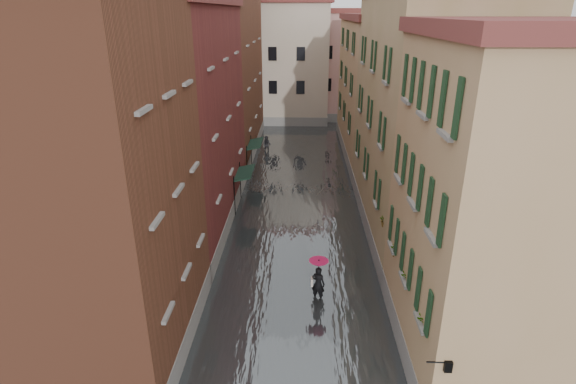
# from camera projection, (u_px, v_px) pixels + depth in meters

# --- Properties ---
(ground) EXTENTS (120.00, 120.00, 0.00)m
(ground) POSITION_uv_depth(u_px,v_px,m) (295.00, 316.00, 19.33)
(ground) COLOR #5B5B5D
(ground) RESTS_ON ground
(floodwater) EXTENTS (10.00, 60.00, 0.20)m
(floodwater) POSITION_uv_depth(u_px,v_px,m) (298.00, 197.00, 31.34)
(floodwater) COLOR #3E4345
(floodwater) RESTS_ON ground
(building_left_near) EXTENTS (6.00, 8.00, 13.00)m
(building_left_near) POSITION_uv_depth(u_px,v_px,m) (89.00, 191.00, 15.25)
(building_left_near) COLOR brown
(building_left_near) RESTS_ON ground
(building_left_mid) EXTENTS (6.00, 14.00, 12.50)m
(building_left_mid) POSITION_uv_depth(u_px,v_px,m) (176.00, 123.00, 25.54)
(building_left_mid) COLOR maroon
(building_left_mid) RESTS_ON ground
(building_left_far) EXTENTS (6.00, 16.00, 14.00)m
(building_left_far) POSITION_uv_depth(u_px,v_px,m) (220.00, 75.00, 39.16)
(building_left_far) COLOR brown
(building_left_far) RESTS_ON ground
(building_right_near) EXTENTS (6.00, 8.00, 11.50)m
(building_right_near) POSITION_uv_depth(u_px,v_px,m) (502.00, 217.00, 15.12)
(building_right_near) COLOR #A07D53
(building_right_near) RESTS_ON ground
(building_right_mid) EXTENTS (6.00, 14.00, 13.00)m
(building_right_mid) POSITION_uv_depth(u_px,v_px,m) (424.00, 121.00, 25.04)
(building_right_mid) COLOR tan
(building_right_mid) RESTS_ON ground
(building_right_far) EXTENTS (6.00, 16.00, 11.50)m
(building_right_far) POSITION_uv_depth(u_px,v_px,m) (380.00, 90.00, 39.22)
(building_right_far) COLOR #A07D53
(building_right_far) RESTS_ON ground
(building_end_cream) EXTENTS (12.00, 9.00, 13.00)m
(building_end_cream) POSITION_uv_depth(u_px,v_px,m) (275.00, 64.00, 52.21)
(building_end_cream) COLOR beige
(building_end_cream) RESTS_ON ground
(building_end_pink) EXTENTS (10.00, 9.00, 12.00)m
(building_end_pink) POSITION_uv_depth(u_px,v_px,m) (351.00, 66.00, 53.99)
(building_end_pink) COLOR #CD9990
(building_end_pink) RESTS_ON ground
(awning_near) EXTENTS (1.09, 2.84, 2.80)m
(awning_near) POSITION_uv_depth(u_px,v_px,m) (244.00, 174.00, 28.85)
(awning_near) COLOR black
(awning_near) RESTS_ON ground
(awning_far) EXTENTS (1.09, 3.07, 2.80)m
(awning_far) POSITION_uv_depth(u_px,v_px,m) (255.00, 145.00, 35.19)
(awning_far) COLOR black
(awning_far) RESTS_ON ground
(wall_lantern) EXTENTS (0.71, 0.22, 0.35)m
(wall_lantern) POSITION_uv_depth(u_px,v_px,m) (447.00, 365.00, 12.52)
(wall_lantern) COLOR black
(wall_lantern) RESTS_ON ground
(window_planters) EXTENTS (0.59, 8.10, 0.84)m
(window_planters) POSITION_uv_depth(u_px,v_px,m) (403.00, 255.00, 17.16)
(window_planters) COLOR brown
(window_planters) RESTS_ON ground
(pedestrian_main) EXTENTS (0.89, 0.89, 2.06)m
(pedestrian_main) POSITION_uv_depth(u_px,v_px,m) (318.00, 277.00, 19.92)
(pedestrian_main) COLOR black
(pedestrian_main) RESTS_ON ground
(pedestrian_far) EXTENTS (0.89, 0.76, 1.60)m
(pedestrian_far) POSITION_uv_depth(u_px,v_px,m) (267.00, 145.00, 41.18)
(pedestrian_far) COLOR black
(pedestrian_far) RESTS_ON ground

